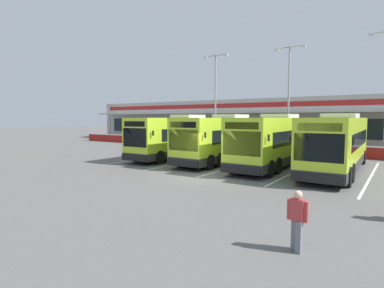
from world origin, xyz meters
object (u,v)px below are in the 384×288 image
at_px(coach_bus_centre, 276,141).
at_px(lamp_post_centre, 289,91).
at_px(coach_bus_leftmost, 182,137).
at_px(coach_bus_right_centre, 337,144).
at_px(pedestrian_in_dark_coat, 297,219).
at_px(coach_bus_left_centre, 225,139).
at_px(lamp_post_west, 215,94).

xyz_separation_m(coach_bus_centre, lamp_post_centre, (-2.45, 10.70, 4.50)).
bearing_deg(coach_bus_leftmost, coach_bus_right_centre, -1.64).
height_order(coach_bus_centre, pedestrian_in_dark_coat, coach_bus_centre).
height_order(coach_bus_leftmost, lamp_post_centre, lamp_post_centre).
bearing_deg(coach_bus_centre, lamp_post_centre, 102.92).
bearing_deg(coach_bus_right_centre, pedestrian_in_dark_coat, -84.51).
bearing_deg(coach_bus_leftmost, coach_bus_left_centre, -0.18).
bearing_deg(pedestrian_in_dark_coat, coach_bus_left_centre, 124.80).
distance_m(coach_bus_centre, lamp_post_centre, 11.87).
height_order(coach_bus_leftmost, coach_bus_centre, same).
xyz_separation_m(coach_bus_centre, pedestrian_in_dark_coat, (5.46, -13.77, -0.91)).
bearing_deg(coach_bus_left_centre, lamp_post_west, 124.50).
height_order(coach_bus_leftmost, pedestrian_in_dark_coat, coach_bus_leftmost).
xyz_separation_m(coach_bus_leftmost, lamp_post_centre, (6.22, 10.49, 4.50)).
distance_m(coach_bus_left_centre, lamp_post_centre, 11.57).
distance_m(pedestrian_in_dark_coat, lamp_post_west, 29.35).
xyz_separation_m(pedestrian_in_dark_coat, lamp_post_centre, (-7.91, 24.48, 5.42)).
bearing_deg(lamp_post_west, pedestrian_in_dark_coat, -55.32).
distance_m(coach_bus_left_centre, lamp_post_west, 12.66).
relative_size(coach_bus_left_centre, pedestrian_in_dark_coat, 7.53).
distance_m(coach_bus_centre, lamp_post_west, 15.47).
xyz_separation_m(coach_bus_leftmost, coach_bus_left_centre, (4.43, -0.01, 0.00)).
relative_size(coach_bus_left_centre, coach_bus_right_centre, 1.00).
bearing_deg(lamp_post_centre, coach_bus_centre, -77.08).
height_order(coach_bus_right_centre, lamp_post_west, lamp_post_west).
xyz_separation_m(coach_bus_left_centre, lamp_post_west, (-6.70, 9.75, 4.50)).
relative_size(coach_bus_left_centre, coach_bus_centre, 1.00).
height_order(coach_bus_left_centre, coach_bus_centre, same).
bearing_deg(lamp_post_centre, pedestrian_in_dark_coat, -72.08).
bearing_deg(coach_bus_left_centre, coach_bus_centre, -2.64).
height_order(coach_bus_leftmost, lamp_post_west, lamp_post_west).
relative_size(pedestrian_in_dark_coat, lamp_post_centre, 0.15).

